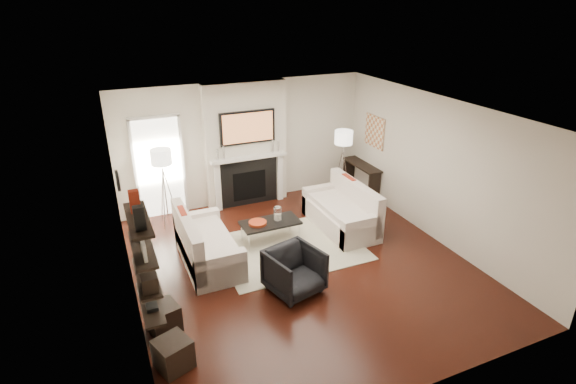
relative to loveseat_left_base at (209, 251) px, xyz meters
name	(u,v)px	position (x,y,z in m)	size (l,w,h in m)	color
room_envelope	(303,194)	(1.45, -0.76, 1.14)	(6.00, 6.00, 6.00)	#33120B
chimney_breast	(246,145)	(1.45, 2.12, 1.14)	(1.80, 0.25, 2.70)	silver
fireplace_surround	(249,182)	(1.45, 1.98, 0.31)	(1.30, 0.02, 1.04)	black
firebox	(250,185)	(1.45, 1.98, 0.24)	(0.75, 0.02, 0.65)	black
mantel_pilaster_l	(218,187)	(0.73, 1.95, 0.34)	(0.12, 0.08, 1.10)	white
mantel_pilaster_r	(280,177)	(2.17, 1.95, 0.34)	(0.12, 0.08, 1.10)	white
mantel_shelf	(249,158)	(1.45, 1.93, 0.91)	(1.70, 0.18, 0.07)	white
tv_body	(248,127)	(1.45, 1.96, 1.57)	(1.20, 0.06, 0.70)	black
tv_screen	(248,128)	(1.45, 1.92, 1.57)	(1.10, 0.01, 0.62)	#BF723F
candlestick_l_tall	(224,152)	(0.90, 1.94, 1.09)	(0.04, 0.04, 0.30)	silver
candlestick_l_short	(218,155)	(0.77, 1.94, 1.06)	(0.04, 0.04, 0.24)	silver
candlestick_r_tall	(273,146)	(2.00, 1.94, 1.09)	(0.04, 0.04, 0.30)	silver
candlestick_r_short	(278,147)	(2.13, 1.94, 1.06)	(0.04, 0.04, 0.24)	silver
hallway_panel	(159,168)	(-0.40, 2.22, 0.84)	(0.90, 0.02, 2.10)	white
door_trim_l	(135,172)	(-0.88, 2.20, 0.84)	(0.06, 0.06, 2.16)	white
door_trim_r	(183,165)	(0.08, 2.20, 0.84)	(0.06, 0.06, 2.16)	white
door_trim_top	(153,117)	(-0.40, 2.20, 1.92)	(1.02, 0.06, 0.06)	white
rug	(289,248)	(1.48, -0.15, -0.20)	(2.60, 2.00, 0.01)	#B9B197
loveseat_left_base	(209,251)	(0.00, 0.00, 0.00)	(0.85, 1.80, 0.42)	beige
loveseat_left_back	(188,239)	(-0.33, 0.00, 0.32)	(0.18, 1.80, 0.80)	beige
loveseat_left_arm_n	(221,271)	(0.00, -0.81, 0.09)	(0.85, 0.18, 0.60)	beige
loveseat_left_arm_s	(197,227)	(0.00, 0.81, 0.09)	(0.85, 0.18, 0.60)	beige
loveseat_left_cushion	(210,238)	(0.05, 0.00, 0.26)	(0.63, 1.44, 0.10)	beige
pillow_left_orange	(183,221)	(-0.33, 0.30, 0.52)	(0.10, 0.42, 0.42)	maroon
pillow_left_charcoal	(191,237)	(-0.33, -0.30, 0.51)	(0.10, 0.40, 0.40)	black
loveseat_right_base	(340,218)	(2.75, 0.19, 0.00)	(0.85, 1.80, 0.42)	beige
loveseat_right_back	(355,201)	(3.08, 0.19, 0.32)	(0.18, 1.80, 0.80)	beige
loveseat_right_arm_n	(362,232)	(2.75, -0.62, 0.09)	(0.85, 0.18, 0.60)	beige
loveseat_right_arm_s	(322,199)	(2.75, 1.00, 0.09)	(0.85, 0.18, 0.60)	beige
loveseat_right_cushion	(338,207)	(2.70, 0.19, 0.26)	(0.63, 1.44, 0.10)	beige
pillow_right_orange	(348,186)	(3.08, 0.49, 0.52)	(0.10, 0.42, 0.42)	maroon
pillow_right_charcoal	(364,198)	(3.08, -0.11, 0.51)	(0.10, 0.40, 0.40)	black
coffee_table	(270,223)	(1.25, 0.23, 0.19)	(1.10, 0.55, 0.04)	black
coffee_leg_nw	(249,243)	(0.75, 0.01, -0.02)	(0.02, 0.02, 0.38)	silver
coffee_leg_ne	(299,232)	(1.75, 0.01, -0.02)	(0.02, 0.02, 0.38)	silver
coffee_leg_sw	(242,232)	(0.75, 0.45, -0.02)	(0.02, 0.02, 0.38)	silver
coffee_leg_se	(290,223)	(1.75, 0.45, -0.02)	(0.02, 0.02, 0.38)	silver
hurricane_glass	(278,214)	(1.40, 0.23, 0.35)	(0.15, 0.15, 0.26)	white
hurricane_candle	(278,217)	(1.40, 0.23, 0.29)	(0.09, 0.09, 0.13)	white
copper_bowl	(258,223)	(1.00, 0.23, 0.24)	(0.33, 0.33, 0.06)	#CD4622
armchair	(295,269)	(1.03, -1.38, 0.19)	(0.77, 0.72, 0.79)	black
lamp_left_post	(166,197)	(-0.40, 1.75, 0.39)	(0.02, 0.02, 1.20)	silver
lamp_left_shade	(161,157)	(-0.40, 1.75, 1.24)	(0.40, 0.40, 0.30)	white
lamp_left_leg_a	(171,196)	(-0.29, 1.75, 0.39)	(0.02, 0.02, 1.25)	silver
lamp_left_leg_b	(162,196)	(-0.46, 1.85, 0.39)	(0.02, 0.02, 1.25)	silver
lamp_left_leg_c	(164,199)	(-0.46, 1.65, 0.39)	(0.02, 0.02, 1.25)	silver
lamp_right_post	(342,173)	(3.50, 1.47, 0.39)	(0.02, 0.02, 1.20)	silver
lamp_right_shade	(344,137)	(3.50, 1.47, 1.24)	(0.40, 0.40, 0.30)	white
lamp_right_leg_a	(346,173)	(3.61, 1.47, 0.39)	(0.02, 0.02, 1.25)	silver
lamp_right_leg_b	(338,172)	(3.44, 1.57, 0.39)	(0.02, 0.02, 1.25)	silver
lamp_right_leg_c	(342,175)	(3.44, 1.38, 0.39)	(0.02, 0.02, 1.25)	silver
console_top	(362,165)	(4.02, 1.46, 0.52)	(0.35, 1.20, 0.04)	black
console_leg_n	(374,188)	(4.02, 0.91, 0.14)	(0.30, 0.04, 0.71)	black
console_leg_s	(349,172)	(4.02, 2.01, 0.14)	(0.30, 0.04, 0.71)	black
wall_art	(375,132)	(4.18, 1.29, 1.34)	(0.03, 0.70, 0.70)	tan
shelf_bottom	(151,303)	(-1.17, -1.76, 0.49)	(0.25, 1.00, 0.04)	black
shelf_lower	(147,277)	(-1.17, -1.76, 0.89)	(0.25, 1.00, 0.04)	black
shelf_upper	(143,249)	(-1.17, -1.76, 1.29)	(0.25, 1.00, 0.04)	black
shelf_top	(138,220)	(-1.17, -1.76, 1.69)	(0.25, 1.00, 0.04)	black
decor_magfile_a	(139,218)	(-1.17, -2.05, 1.85)	(0.12, 0.10, 0.28)	black
decor_magfile_b	(135,201)	(-1.17, -1.58, 1.85)	(0.12, 0.10, 0.28)	maroon
decor_frame_a	(143,248)	(-1.17, -1.97, 1.42)	(0.04, 0.30, 0.22)	white
decor_frame_b	(139,233)	(-1.17, -1.53, 1.40)	(0.04, 0.22, 0.18)	black
decor_wine_rack	(149,282)	(-1.17, -2.06, 1.01)	(0.18, 0.25, 0.20)	black
decor_box_small	(144,265)	(-1.17, -1.61, 0.97)	(0.15, 0.12, 0.12)	black
decor_books	(152,306)	(-1.17, -1.89, 0.53)	(0.14, 0.20, 0.05)	black
decor_box_tall	(147,287)	(-1.17, -1.55, 0.60)	(0.10, 0.10, 0.18)	white
clock_rim	(118,181)	(-1.28, 0.14, 1.49)	(0.34, 0.34, 0.04)	black
clock_face	(119,180)	(-1.26, 0.14, 1.49)	(0.29, 0.29, 0.01)	white
ottoman_near	(163,318)	(-1.02, -1.48, -0.01)	(0.40, 0.40, 0.40)	black
ottoman_far	(173,354)	(-1.02, -2.22, -0.01)	(0.40, 0.40, 0.40)	black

